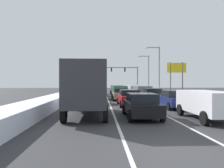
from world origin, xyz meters
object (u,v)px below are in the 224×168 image
at_px(suv_silver_right_lane_fifth, 134,89).
at_px(suv_green_center_lane_fourth, 119,90).
at_px(roadside_sign_right, 177,71).
at_px(sedan_tan_center_lane_third, 120,94).
at_px(sedan_silver_left_lane_fifth, 96,90).
at_px(suv_white_right_lane_nearest, 207,102).
at_px(street_lamp_right_mid, 147,70).
at_px(sedan_charcoal_right_lane_third, 152,95).
at_px(suv_gray_right_lane_fourth, 142,90).
at_px(sedan_gray_left_lane_fourth, 96,91).
at_px(sedan_navy_left_lane_second, 92,96).
at_px(sedan_navy_right_lane_second, 174,99).
at_px(suv_charcoal_left_lane_third, 96,91).
at_px(sedan_black_center_lane_nearest, 141,105).
at_px(traffic_light_gantry, 117,72).
at_px(suv_maroon_center_lane_fifth, 117,89).
at_px(street_lamp_right_near, 157,66).
at_px(sedan_red_center_lane_second, 129,98).
at_px(box_truck_left_lane_nearest, 87,87).

height_order(suv_silver_right_lane_fifth, suv_green_center_lane_fourth, same).
distance_m(suv_silver_right_lane_fifth, roadside_sign_right, 7.90).
xyz_separation_m(sedan_tan_center_lane_third, sedan_silver_left_lane_fifth, (-3.39, 14.71, 0.00)).
xyz_separation_m(suv_white_right_lane_nearest, suv_green_center_lane_fourth, (-3.50, 19.84, 0.00)).
distance_m(street_lamp_right_mid, roadside_sign_right, 12.51).
distance_m(sedan_charcoal_right_lane_third, suv_silver_right_lane_fifth, 14.06).
relative_size(sedan_charcoal_right_lane_third, roadside_sign_right, 0.82).
height_order(suv_gray_right_lane_fourth, roadside_sign_right, roadside_sign_right).
relative_size(suv_gray_right_lane_fourth, sedan_gray_left_lane_fourth, 1.09).
bearing_deg(sedan_gray_left_lane_fourth, suv_gray_right_lane_fourth, -29.93).
relative_size(suv_green_center_lane_fourth, street_lamp_right_mid, 0.60).
bearing_deg(suv_green_center_lane_fourth, sedan_navy_left_lane_second, -111.25).
distance_m(sedan_navy_right_lane_second, suv_charcoal_left_lane_third, 12.91).
bearing_deg(sedan_black_center_lane_nearest, traffic_light_gantry, 88.08).
distance_m(sedan_silver_left_lane_fifth, traffic_light_gantry, 14.73).
bearing_deg(suv_maroon_center_lane_fifth, roadside_sign_right, -19.42).
bearing_deg(sedan_navy_left_lane_second, sedan_navy_right_lane_second, -33.45).
distance_m(sedan_charcoal_right_lane_third, sedan_silver_left_lane_fifth, 18.14).
relative_size(traffic_light_gantry, street_lamp_right_near, 1.66).
distance_m(sedan_red_center_lane_second, suv_green_center_lane_fourth, 12.18).
relative_size(sedan_navy_right_lane_second, traffic_light_gantry, 0.32).
xyz_separation_m(sedan_charcoal_right_lane_third, box_truck_left_lane_nearest, (-6.64, -10.17, 1.14)).
distance_m(suv_white_right_lane_nearest, sedan_navy_right_lane_second, 5.74).
bearing_deg(sedan_navy_right_lane_second, street_lamp_right_mid, 82.42).
bearing_deg(sedan_charcoal_right_lane_third, sedan_navy_left_lane_second, -167.01).
bearing_deg(street_lamp_right_mid, sedan_navy_right_lane_second, -97.58).
xyz_separation_m(sedan_black_center_lane_nearest, sedan_navy_left_lane_second, (-3.45, 9.52, 0.00)).
distance_m(suv_silver_right_lane_fifth, suv_charcoal_left_lane_third, 11.44).
bearing_deg(sedan_navy_left_lane_second, sedan_silver_left_lane_fifth, 90.25).
distance_m(suv_white_right_lane_nearest, suv_gray_right_lane_fourth, 18.79).
height_order(box_truck_left_lane_nearest, sedan_gray_left_lane_fourth, box_truck_left_lane_nearest).
relative_size(suv_charcoal_left_lane_third, roadside_sign_right, 0.89).
bearing_deg(sedan_red_center_lane_second, roadside_sign_right, 56.92).
relative_size(suv_maroon_center_lane_fifth, sedan_navy_left_lane_second, 1.09).
distance_m(sedan_black_center_lane_nearest, traffic_light_gantry, 41.38).
xyz_separation_m(traffic_light_gantry, street_lamp_right_mid, (6.18, -7.20, -0.03)).
distance_m(sedan_charcoal_right_lane_third, roadside_sign_right, 12.90).
bearing_deg(sedan_red_center_lane_second, sedan_charcoal_right_lane_third, 53.85).
bearing_deg(sedan_silver_left_lane_fifth, roadside_sign_right, -24.91).
relative_size(sedan_red_center_lane_second, sedan_navy_left_lane_second, 1.00).
distance_m(suv_green_center_lane_fourth, roadside_sign_right, 10.47).
bearing_deg(suv_white_right_lane_nearest, suv_gray_right_lane_fourth, 90.91).
height_order(suv_white_right_lane_nearest, sedan_tan_center_lane_third, suv_white_right_lane_nearest).
height_order(suv_green_center_lane_fourth, street_lamp_right_mid, street_lamp_right_mid).
relative_size(sedan_black_center_lane_nearest, suv_green_center_lane_fourth, 0.92).
bearing_deg(suv_charcoal_left_lane_third, suv_white_right_lane_nearest, -67.62).
relative_size(suv_silver_right_lane_fifth, box_truck_left_lane_nearest, 0.68).
relative_size(suv_silver_right_lane_fifth, sedan_silver_left_lane_fifth, 1.09).
bearing_deg(sedan_silver_left_lane_fifth, suv_silver_right_lane_fifth, -21.75).
bearing_deg(sedan_tan_center_lane_third, sedan_black_center_lane_nearest, -89.40).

